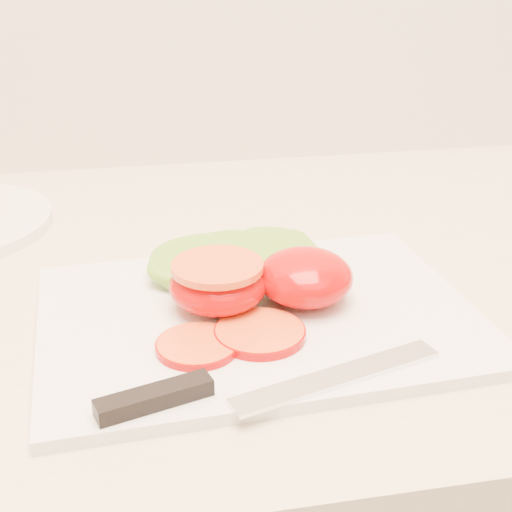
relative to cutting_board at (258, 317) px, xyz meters
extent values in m
cube|color=silver|center=(0.00, 0.00, 0.00)|extent=(0.36, 0.27, 0.01)
ellipsoid|color=#BD0200|center=(0.04, 0.01, 0.03)|extent=(0.08, 0.08, 0.04)
ellipsoid|color=#BD0200|center=(-0.03, 0.01, 0.02)|extent=(0.08, 0.08, 0.04)
cylinder|color=red|center=(-0.03, 0.01, 0.04)|extent=(0.07, 0.07, 0.01)
cylinder|color=orange|center=(-0.01, -0.04, 0.01)|extent=(0.07, 0.07, 0.01)
cylinder|color=orange|center=(-0.06, -0.05, 0.01)|extent=(0.06, 0.06, 0.01)
ellipsoid|color=#5CAA2D|center=(-0.02, 0.07, 0.02)|extent=(0.15, 0.11, 0.03)
ellipsoid|color=#5CAA2D|center=(0.02, 0.08, 0.02)|extent=(0.14, 0.14, 0.02)
cube|color=silver|center=(0.04, -0.10, 0.01)|extent=(0.16, 0.07, 0.00)
cube|color=black|center=(-0.09, -0.11, 0.01)|extent=(0.08, 0.04, 0.01)
camera|label=1|loc=(-0.10, -0.50, 0.29)|focal=50.00mm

